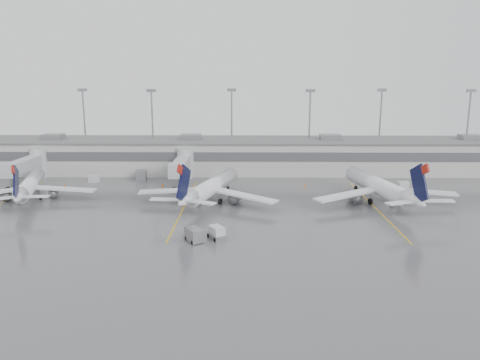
{
  "coord_description": "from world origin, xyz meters",
  "views": [
    {
      "loc": [
        -6.15,
        -59.18,
        22.9
      ],
      "look_at": [
        -7.2,
        24.0,
        5.0
      ],
      "focal_mm": 35.0,
      "sensor_mm": 36.0,
      "label": 1
    }
  ],
  "objects_px": {
    "jet_far_left": "(29,185)",
    "jet_mid_left": "(210,187)",
    "baggage_tug": "(217,234)",
    "jet_mid_right": "(381,187)"
  },
  "relations": [
    {
      "from": "jet_far_left",
      "to": "jet_mid_left",
      "type": "xyz_separation_m",
      "value": [
        35.34,
        -1.91,
        0.24
      ]
    },
    {
      "from": "baggage_tug",
      "to": "jet_mid_right",
      "type": "bearing_deg",
      "value": 3.96
    },
    {
      "from": "jet_mid_left",
      "to": "baggage_tug",
      "type": "xyz_separation_m",
      "value": [
        2.43,
        -20.52,
        -2.34
      ]
    },
    {
      "from": "jet_mid_right",
      "to": "baggage_tug",
      "type": "relative_size",
      "value": 9.06
    },
    {
      "from": "jet_far_left",
      "to": "jet_mid_left",
      "type": "bearing_deg",
      "value": -18.81
    },
    {
      "from": "jet_mid_left",
      "to": "baggage_tug",
      "type": "relative_size",
      "value": 8.63
    },
    {
      "from": "jet_mid_left",
      "to": "baggage_tug",
      "type": "bearing_deg",
      "value": -67.24
    },
    {
      "from": "jet_mid_left",
      "to": "jet_far_left",
      "type": "bearing_deg",
      "value": -167.09
    },
    {
      "from": "jet_mid_right",
      "to": "baggage_tug",
      "type": "xyz_separation_m",
      "value": [
        -29.6,
        -20.65,
        -2.44
      ]
    },
    {
      "from": "jet_mid_right",
      "to": "baggage_tug",
      "type": "distance_m",
      "value": 36.18
    }
  ]
}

